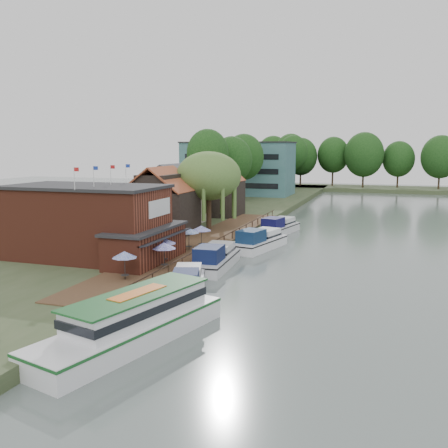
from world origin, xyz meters
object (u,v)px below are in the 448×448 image
(cottage_c, at_px, (219,189))
(umbrella_1, at_px, (164,256))
(cottage_b, at_px, (173,193))
(swan, at_px, (146,311))
(cruiser_1, at_px, (215,255))
(tour_boat, at_px, (131,319))
(umbrella_0, at_px, (125,265))
(hotel_block, at_px, (238,168))
(willow, at_px, (209,191))
(cruiser_0, at_px, (187,279))
(pub, at_px, (104,222))
(umbrella_3, at_px, (189,239))
(umbrella_2, at_px, (164,250))
(umbrella_4, at_px, (201,236))
(cottage_a, at_px, (162,201))
(cruiser_2, at_px, (259,238))

(cottage_c, bearing_deg, umbrella_1, -78.42)
(cottage_b, distance_m, swan, 39.00)
(cruiser_1, bearing_deg, tour_boat, -89.23)
(umbrella_0, bearing_deg, hotel_block, 100.19)
(willow, bearing_deg, swan, -77.85)
(cruiser_0, bearing_deg, tour_boat, -103.80)
(pub, xyz_separation_m, umbrella_3, (6.30, 6.36, -2.36))
(umbrella_2, xyz_separation_m, umbrella_4, (0.67, 8.05, 0.00))
(cruiser_0, bearing_deg, umbrella_1, 122.15)
(umbrella_1, relative_size, swan, 5.40)
(umbrella_2, height_order, swan, umbrella_2)
(cottage_b, xyz_separation_m, cruiser_1, (14.18, -21.31, -3.95))
(pub, height_order, cottage_c, cottage_c)
(cottage_c, xyz_separation_m, willow, (3.50, -14.00, 0.96))
(hotel_block, distance_m, cottage_a, 56.47)
(cottage_a, height_order, cruiser_2, cottage_a)
(cottage_c, height_order, umbrella_4, cottage_c)
(pub, distance_m, cottage_b, 25.33)
(cruiser_0, relative_size, cruiser_2, 0.88)
(cottage_c, xyz_separation_m, cruiser_2, (11.97, -19.76, -3.96))
(umbrella_3, bearing_deg, cruiser_1, -34.44)
(willow, height_order, umbrella_3, willow)
(cottage_a, height_order, umbrella_0, cottage_a)
(cottage_a, bearing_deg, swan, -66.74)
(pub, distance_m, willow, 20.36)
(umbrella_0, bearing_deg, pub, 132.30)
(swan, bearing_deg, umbrella_1, 107.33)
(umbrella_1, relative_size, tour_boat, 0.17)
(umbrella_0, bearing_deg, cruiser_2, 73.82)
(pub, bearing_deg, willow, 80.07)
(willow, bearing_deg, cottage_c, 104.04)
(umbrella_2, distance_m, tour_boat, 17.05)
(cottage_b, distance_m, tour_boat, 44.13)
(umbrella_3, height_order, tour_boat, umbrella_3)
(umbrella_1, relative_size, umbrella_4, 1.00)
(umbrella_2, bearing_deg, cottage_b, 112.56)
(willow, xyz_separation_m, tour_boat, (8.26, -36.05, -4.66))
(pub, distance_m, umbrella_2, 6.77)
(cottage_a, relative_size, cruiser_0, 0.93)
(swan, bearing_deg, cottage_c, 102.74)
(umbrella_0, bearing_deg, cottage_c, 98.34)
(willow, xyz_separation_m, umbrella_0, (2.44, -26.53, -3.93))
(pub, xyz_separation_m, tour_boat, (11.76, -16.05, -3.10))
(swan, bearing_deg, umbrella_3, 102.57)
(hotel_block, bearing_deg, cruiser_0, -76.08)
(hotel_block, height_order, willow, hotel_block)
(cruiser_1, bearing_deg, cottage_b, 119.85)
(pub, height_order, tour_boat, pub)
(hotel_block, xyz_separation_m, tour_boat, (19.76, -87.05, -5.60))
(tour_boat, height_order, swan, tour_boat)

